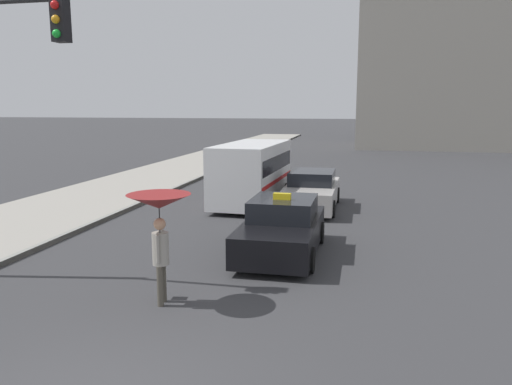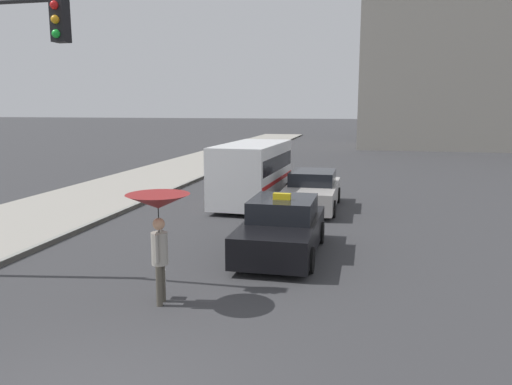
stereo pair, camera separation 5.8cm
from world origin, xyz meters
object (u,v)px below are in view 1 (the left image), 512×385
Objects in this scene: sedan_red at (311,191)px; ambulance_van at (252,171)px; taxi at (282,229)px; pedestrian_with_umbrella at (159,213)px.

ambulance_van is at bearing -7.44° from sedan_red.
sedan_red is at bearing -91.09° from taxi.
sedan_red is 9.91m from pedestrian_with_umbrella.
taxi is 1.93× the size of pedestrian_with_umbrella.
taxi is 5.95m from sedan_red.
ambulance_van is (-2.31, 0.30, 0.66)m from sedan_red.
pedestrian_with_umbrella is at bearing 65.41° from taxi.
taxi is at bearing 88.91° from sedan_red.
ambulance_van is at bearing -70.64° from taxi.
pedestrian_with_umbrella reaches higher than taxi.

